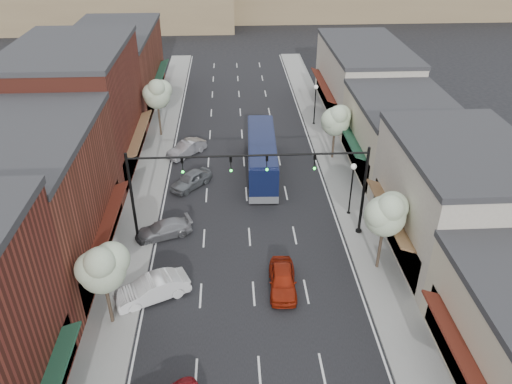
{
  "coord_description": "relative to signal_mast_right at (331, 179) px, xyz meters",
  "views": [
    {
      "loc": [
        -1.14,
        -21.34,
        21.47
      ],
      "look_at": [
        0.62,
        10.63,
        2.2
      ],
      "focal_mm": 35.0,
      "sensor_mm": 36.0,
      "label": 1
    }
  ],
  "objects": [
    {
      "name": "hill_near",
      "position": [
        -30.62,
        70.0,
        -0.62
      ],
      "size": [
        50.0,
        20.0,
        8.0
      ],
      "primitive_type": "cube",
      "color": "#7A6647",
      "rests_on": "ground"
    },
    {
      "name": "bldg_right_far",
      "position": [
        8.09,
        24.0,
        -0.96
      ],
      "size": [
        9.14,
        16.1,
        7.4
      ],
      "color": "#B7AE9D",
      "rests_on": "ground"
    },
    {
      "name": "tree_right_near",
      "position": [
        2.73,
        -4.05,
        -0.17
      ],
      "size": [
        2.85,
        2.65,
        5.95
      ],
      "color": "#47382B",
      "rests_on": "ground"
    },
    {
      "name": "ground",
      "position": [
        -5.62,
        -8.0,
        -4.62
      ],
      "size": [
        160.0,
        160.0,
        0.0
      ],
      "primitive_type": "plane",
      "color": "black",
      "rests_on": "ground"
    },
    {
      "name": "bldg_left_far",
      "position": [
        -19.84,
        28.0,
        -0.46
      ],
      "size": [
        10.14,
        18.1,
        8.4
      ],
      "color": "brown",
      "rests_on": "ground"
    },
    {
      "name": "bldg_right_midfar",
      "position": [
        8.08,
        10.0,
        -1.46
      ],
      "size": [
        9.14,
        12.1,
        6.4
      ],
      "color": "#B9AF93",
      "rests_on": "ground"
    },
    {
      "name": "tree_left_far",
      "position": [
        -13.87,
        17.95,
        -0.02
      ],
      "size": [
        2.85,
        2.65,
        6.13
      ],
      "color": "#47382B",
      "rests_on": "ground"
    },
    {
      "name": "bldg_left_midnear",
      "position": [
        -19.85,
        -2.0,
        0.03
      ],
      "size": [
        10.14,
        14.1,
        9.4
      ],
      "color": "brown",
      "rests_on": "ground"
    },
    {
      "name": "bldg_left_midfar",
      "position": [
        -19.86,
        12.0,
        0.78
      ],
      "size": [
        10.14,
        14.1,
        10.9
      ],
      "color": "maroon",
      "rests_on": "ground"
    },
    {
      "name": "sidewalk_right",
      "position": [
        2.78,
        10.5,
        -4.55
      ],
      "size": [
        2.8,
        73.0,
        0.15
      ],
      "primitive_type": "cube",
      "color": "gray",
      "rests_on": "ground"
    },
    {
      "name": "parked_car_b",
      "position": [
        -11.82,
        -6.05,
        -3.87
      ],
      "size": [
        4.79,
        3.32,
        1.5
      ],
      "primitive_type": "imported",
      "rotation": [
        0.0,
        0.0,
        -1.14
      ],
      "color": "silver",
      "rests_on": "ground"
    },
    {
      "name": "tree_right_far",
      "position": [
        2.73,
        11.95,
        -0.63
      ],
      "size": [
        2.85,
        2.65,
        5.43
      ],
      "color": "#47382B",
      "rests_on": "ground"
    },
    {
      "name": "curb_right",
      "position": [
        1.38,
        10.5,
        -4.55
      ],
      "size": [
        0.25,
        73.0,
        0.17
      ],
      "primitive_type": "cube",
      "color": "gray",
      "rests_on": "ground"
    },
    {
      "name": "signal_mast_left",
      "position": [
        -11.24,
        0.0,
        0.0
      ],
      "size": [
        8.22,
        0.46,
        7.0
      ],
      "color": "black",
      "rests_on": "ground"
    },
    {
      "name": "parked_car_d",
      "position": [
        -10.23,
        7.48,
        -3.94
      ],
      "size": [
        3.85,
        4.06,
        1.36
      ],
      "primitive_type": "imported",
      "rotation": [
        0.0,
        0.0,
        -0.72
      ],
      "color": "slate",
      "rests_on": "ground"
    },
    {
      "name": "red_hatchback",
      "position": [
        -3.79,
        -5.62,
        -3.92
      ],
      "size": [
        1.87,
        4.22,
        1.41
      ],
      "primitive_type": "imported",
      "rotation": [
        0.0,
        0.0,
        -0.05
      ],
      "color": "maroon",
      "rests_on": "ground"
    },
    {
      "name": "bldg_right_midnear",
      "position": [
        8.1,
        -2.0,
        -0.72
      ],
      "size": [
        9.14,
        12.1,
        7.9
      ],
      "color": "#B7AE9D",
      "rests_on": "ground"
    },
    {
      "name": "lamp_post_near",
      "position": [
        2.18,
        2.5,
        -1.62
      ],
      "size": [
        0.44,
        0.44,
        4.44
      ],
      "color": "black",
      "rests_on": "ground"
    },
    {
      "name": "lamp_post_far",
      "position": [
        2.18,
        20.0,
        -1.62
      ],
      "size": [
        0.44,
        0.44,
        4.44
      ],
      "color": "black",
      "rests_on": "ground"
    },
    {
      "name": "sidewalk_left",
      "position": [
        -14.02,
        10.5,
        -4.55
      ],
      "size": [
        2.8,
        73.0,
        0.15
      ],
      "primitive_type": "cube",
      "color": "gray",
      "rests_on": "ground"
    },
    {
      "name": "tree_left_near",
      "position": [
        -13.87,
        -8.05,
        -0.4
      ],
      "size": [
        2.85,
        2.65,
        5.69
      ],
      "color": "#47382B",
      "rests_on": "ground"
    },
    {
      "name": "parked_car_c",
      "position": [
        -11.82,
        0.44,
        -4.03
      ],
      "size": [
        4.41,
        2.97,
        1.19
      ],
      "primitive_type": "imported",
      "rotation": [
        0.0,
        0.0,
        -1.22
      ],
      "color": "gray",
      "rests_on": "ground"
    },
    {
      "name": "parked_car_e",
      "position": [
        -10.99,
        13.51,
        -3.94
      ],
      "size": [
        3.84,
        4.02,
        1.36
      ],
      "primitive_type": "imported",
      "rotation": [
        0.0,
        0.0,
        -0.74
      ],
      "color": "#A5A4AA",
      "rests_on": "ground"
    },
    {
      "name": "signal_mast_right",
      "position": [
        0.0,
        0.0,
        0.0
      ],
      "size": [
        8.22,
        0.46,
        7.0
      ],
      "color": "black",
      "rests_on": "ground"
    },
    {
      "name": "curb_left",
      "position": [
        -12.62,
        10.5,
        -4.55
      ],
      "size": [
        0.25,
        73.0,
        0.17
      ],
      "primitive_type": "cube",
      "color": "gray",
      "rests_on": "ground"
    },
    {
      "name": "coach_bus",
      "position": [
        -4.11,
        9.59,
        -2.87
      ],
      "size": [
        2.77,
        11.01,
        3.35
      ],
      "rotation": [
        0.0,
        0.0,
        -0.03
      ],
      "color": "#0D1435",
      "rests_on": "ground"
    }
  ]
}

